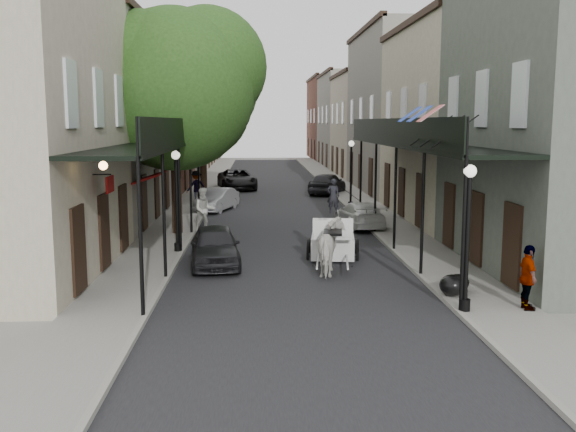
{
  "coord_description": "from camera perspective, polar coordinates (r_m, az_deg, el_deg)",
  "views": [
    {
      "loc": [
        -1.15,
        -17.53,
        4.88
      ],
      "look_at": [
        -0.07,
        4.65,
        1.6
      ],
      "focal_mm": 40.0,
      "sensor_mm": 36.0,
      "label": 1
    }
  ],
  "objects": [
    {
      "name": "building_row_right",
      "position": [
        48.52,
        8.92,
        8.74
      ],
      "size": [
        5.0,
        80.0,
        10.5
      ],
      "primitive_type": "cube",
      "color": "gray",
      "rests_on": "ground"
    },
    {
      "name": "ground",
      "position": [
        18.24,
        0.94,
        -7.12
      ],
      "size": [
        140.0,
        140.0,
        0.0
      ],
      "primitive_type": "plane",
      "color": "gray",
      "rests_on": "ground"
    },
    {
      "name": "trash_bags",
      "position": [
        18.48,
        14.59,
        -5.9
      ],
      "size": [
        0.97,
        1.12,
        0.6
      ],
      "color": "black",
      "rests_on": "sidewalk_right"
    },
    {
      "name": "pedestrian_sidewalk_right",
      "position": [
        17.43,
        20.56,
        -5.14
      ],
      "size": [
        0.48,
        1.01,
        1.68
      ],
      "primitive_type": "imported",
      "rotation": [
        0.0,
        0.0,
        1.5
      ],
      "color": "gray",
      "rests_on": "sidewalk_right"
    },
    {
      "name": "car_right_far",
      "position": [
        43.43,
        3.52,
        2.91
      ],
      "size": [
        3.26,
        4.67,
        1.48
      ],
      "primitive_type": "imported",
      "rotation": [
        0.0,
        0.0,
        2.75
      ],
      "color": "black",
      "rests_on": "ground"
    },
    {
      "name": "tree_far",
      "position": [
        41.84,
        -7.12,
        9.65
      ],
      "size": [
        6.45,
        6.0,
        8.61
      ],
      "color": "#382619",
      "rests_on": "sidewalk_left"
    },
    {
      "name": "lamppost_left",
      "position": [
        23.89,
        -9.86,
        1.47
      ],
      "size": [
        0.32,
        0.32,
        3.71
      ],
      "color": "black",
      "rests_on": "sidewalk_left"
    },
    {
      "name": "tree_near",
      "position": [
        27.92,
        -9.23,
        11.59
      ],
      "size": [
        7.31,
        6.8,
        9.63
      ],
      "color": "#382619",
      "rests_on": "sidewalk_left"
    },
    {
      "name": "horse",
      "position": [
        20.71,
        3.99,
        -2.75
      ],
      "size": [
        1.2,
        2.19,
        1.77
      ],
      "primitive_type": "imported",
      "rotation": [
        0.0,
        0.0,
        3.02
      ],
      "color": "silver",
      "rests_on": "ground"
    },
    {
      "name": "sidewalk_right",
      "position": [
        38.34,
        6.48,
        1.12
      ],
      "size": [
        2.2,
        90.0,
        0.12
      ],
      "primitive_type": "cube",
      "color": "gray",
      "rests_on": "ground"
    },
    {
      "name": "pedestrian_sidewalk_left",
      "position": [
        38.39,
        -8.14,
        2.61
      ],
      "size": [
        1.4,
        1.17,
        1.88
      ],
      "primitive_type": "imported",
      "rotation": [
        0.0,
        0.0,
        3.61
      ],
      "color": "gray",
      "rests_on": "sidewalk_left"
    },
    {
      "name": "sidewalk_left",
      "position": [
        38.04,
        -8.57,
        1.02
      ],
      "size": [
        2.2,
        90.0,
        0.12
      ],
      "primitive_type": "cube",
      "color": "gray",
      "rests_on": "ground"
    },
    {
      "name": "gallery_left",
      "position": [
        24.8,
        -11.29,
        6.33
      ],
      "size": [
        2.2,
        18.05,
        4.88
      ],
      "color": "black",
      "rests_on": "sidewalk_left"
    },
    {
      "name": "building_row_left",
      "position": [
        48.12,
        -11.82,
        8.66
      ],
      "size": [
        5.0,
        80.0,
        10.5
      ],
      "primitive_type": "cube",
      "color": "#BFB499",
      "rests_on": "ground"
    },
    {
      "name": "road",
      "position": [
        37.87,
        -1.02,
        1.0
      ],
      "size": [
        8.0,
        90.0,
        0.01
      ],
      "primitive_type": "cube",
      "color": "black",
      "rests_on": "ground"
    },
    {
      "name": "car_left_near",
      "position": [
        21.99,
        -6.52,
        -2.65
      ],
      "size": [
        1.99,
        4.16,
        1.37
      ],
      "primitive_type": "imported",
      "rotation": [
        0.0,
        0.0,
        0.09
      ],
      "color": "black",
      "rests_on": "ground"
    },
    {
      "name": "gallery_right",
      "position": [
        25.24,
        10.9,
        6.37
      ],
      "size": [
        2.2,
        18.05,
        4.88
      ],
      "color": "black",
      "rests_on": "sidewalk_right"
    },
    {
      "name": "lamppost_right_near",
      "position": [
        16.64,
        15.66,
        -1.71
      ],
      "size": [
        0.32,
        0.32,
        3.71
      ],
      "color": "black",
      "rests_on": "sidewalk_right"
    },
    {
      "name": "car_left_mid",
      "position": [
        35.42,
        -6.35,
        1.44
      ],
      "size": [
        2.41,
        4.01,
        1.25
      ],
      "primitive_type": "imported",
      "rotation": [
        0.0,
        0.0,
        -0.31
      ],
      "color": "#96979B",
      "rests_on": "ground"
    },
    {
      "name": "car_right_near",
      "position": [
        29.89,
        6.39,
        0.12
      ],
      "size": [
        2.05,
        4.28,
        1.2
      ],
      "primitive_type": "imported",
      "rotation": [
        0.0,
        0.0,
        3.23
      ],
      "color": "silver",
      "rests_on": "ground"
    },
    {
      "name": "pedestrian_walking",
      "position": [
        28.7,
        -7.45,
        0.54
      ],
      "size": [
        1.13,
        0.98,
        1.98
      ],
      "primitive_type": "imported",
      "rotation": [
        0.0,
        0.0,
        0.27
      ],
      "color": "beige",
      "rests_on": "ground"
    },
    {
      "name": "carriage",
      "position": [
        23.38,
        4.01,
        -0.81
      ],
      "size": [
        2.01,
        2.76,
        2.96
      ],
      "rotation": [
        0.0,
        0.0,
        -0.12
      ],
      "color": "black",
      "rests_on": "ground"
    },
    {
      "name": "lamppost_right_far",
      "position": [
        36.03,
        5.62,
        3.85
      ],
      "size": [
        0.32,
        0.32,
        3.71
      ],
      "color": "black",
      "rests_on": "sidewalk_right"
    },
    {
      "name": "car_left_far",
      "position": [
        46.62,
        -4.56,
        3.27
      ],
      "size": [
        3.22,
        5.6,
        1.47
      ],
      "primitive_type": "imported",
      "rotation": [
        0.0,
        0.0,
        0.15
      ],
      "color": "black",
      "rests_on": "ground"
    }
  ]
}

